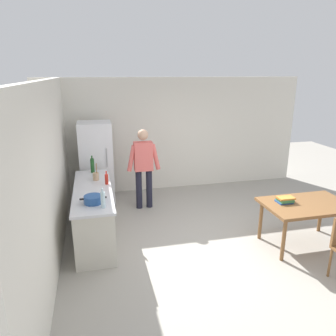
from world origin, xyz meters
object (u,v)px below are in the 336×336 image
at_px(refrigerator, 97,163).
at_px(utensil_jar, 96,176).
at_px(person, 144,164).
at_px(bottle_sauce_red, 107,179).
at_px(dining_table, 306,208).
at_px(bottle_water_clear, 103,200).
at_px(book_stack, 285,200).
at_px(bottle_wine_green, 92,165).
at_px(cooking_pot, 93,199).

distance_m(refrigerator, utensil_jar, 1.16).
relative_size(person, bottle_sauce_red, 7.08).
distance_m(dining_table, bottle_sauce_red, 3.41).
relative_size(refrigerator, bottle_water_clear, 6.00).
relative_size(person, bottle_water_clear, 5.67).
xyz_separation_m(person, book_stack, (2.02, -2.03, -0.18)).
bearing_deg(bottle_sauce_red, refrigerator, 96.04).
xyz_separation_m(bottle_wine_green, bottle_water_clear, (0.13, -1.79, -0.02)).
relative_size(utensil_jar, bottle_water_clear, 1.07).
height_order(dining_table, bottle_sauce_red, bottle_sauce_red).
bearing_deg(bottle_wine_green, cooking_pot, -90.20).
bearing_deg(utensil_jar, bottle_wine_green, 96.23).
bearing_deg(utensil_jar, person, 31.83).
relative_size(utensil_jar, bottle_sauce_red, 1.33).
xyz_separation_m(bottle_wine_green, book_stack, (3.05, -1.92, -0.25)).
xyz_separation_m(person, bottle_water_clear, (-0.90, -1.90, 0.05)).
xyz_separation_m(refrigerator, bottle_sauce_red, (0.15, -1.43, 0.10)).
xyz_separation_m(utensil_jar, bottle_wine_green, (-0.05, 0.50, 0.07)).
height_order(refrigerator, bottle_sauce_red, refrigerator).
height_order(person, bottle_water_clear, person).
xyz_separation_m(cooking_pot, bottle_sauce_red, (0.24, 0.82, 0.04)).
bearing_deg(bottle_wine_green, bottle_sauce_red, -72.97).
relative_size(refrigerator, dining_table, 1.29).
xyz_separation_m(utensil_jar, bottle_sauce_red, (0.18, -0.27, 0.02)).
relative_size(cooking_pot, bottle_water_clear, 1.33).
relative_size(cooking_pot, bottle_sauce_red, 1.67).
relative_size(refrigerator, bottle_sauce_red, 7.50).
bearing_deg(bottle_wine_green, person, 5.99).
height_order(utensil_jar, bottle_sauce_red, utensil_jar).
distance_m(dining_table, bottle_water_clear, 3.28).
height_order(cooking_pot, book_stack, cooking_pot).
relative_size(person, utensil_jar, 5.31).
bearing_deg(person, cooking_pot, -121.47).
bearing_deg(cooking_pot, bottle_water_clear, -55.40).
bearing_deg(cooking_pot, bottle_sauce_red, 73.74).
height_order(person, utensil_jar, person).
bearing_deg(dining_table, utensil_jar, 155.19).
bearing_deg(book_stack, utensil_jar, 154.62).
height_order(refrigerator, bottle_water_clear, refrigerator).
distance_m(cooking_pot, bottle_water_clear, 0.25).
relative_size(dining_table, bottle_water_clear, 4.67).
bearing_deg(utensil_jar, bottle_water_clear, -86.48).
xyz_separation_m(cooking_pot, book_stack, (3.06, -0.33, -0.16)).
distance_m(person, utensil_jar, 1.15).
distance_m(dining_table, book_stack, 0.37).
xyz_separation_m(bottle_sauce_red, bottle_wine_green, (-0.23, 0.77, 0.05)).
height_order(bottle_wine_green, bottle_water_clear, bottle_wine_green).
bearing_deg(bottle_sauce_red, utensil_jar, 124.02).
distance_m(bottle_sauce_red, bottle_water_clear, 1.03).
xyz_separation_m(person, utensil_jar, (-0.98, -0.61, 0.00)).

